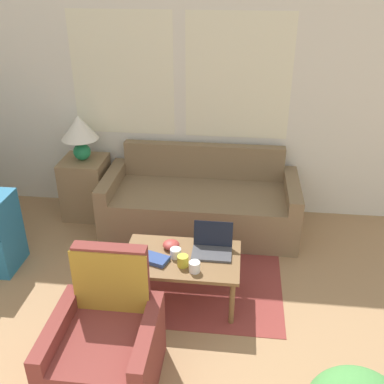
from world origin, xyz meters
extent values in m
cube|color=white|center=(0.00, 4.20, 1.30)|extent=(5.91, 0.05, 2.60)
cube|color=white|center=(-0.69, 4.18, 1.55)|extent=(1.10, 0.01, 1.30)
cube|color=white|center=(0.54, 4.18, 1.55)|extent=(1.10, 0.01, 1.30)
cube|color=brown|center=(0.16, 3.10, 0.00)|extent=(1.75, 1.94, 0.01)
cube|color=#846B4C|center=(0.20, 3.68, 0.23)|extent=(1.77, 0.88, 0.46)
cube|color=#846B4C|center=(0.20, 4.06, 0.42)|extent=(1.77, 0.12, 0.84)
cube|color=#846B4C|center=(-0.75, 3.68, 0.30)|extent=(0.14, 0.88, 0.61)
cube|color=#846B4C|center=(1.16, 3.68, 0.30)|extent=(0.14, 0.88, 0.61)
cube|color=brown|center=(-0.24, 1.58, 0.21)|extent=(0.51, 0.72, 0.43)
cube|color=brown|center=(-0.24, 1.89, 0.47)|extent=(0.51, 0.10, 0.94)
cube|color=brown|center=(-0.54, 1.58, 0.27)|extent=(0.10, 0.72, 0.55)
cube|color=brown|center=(0.07, 1.58, 0.27)|extent=(0.10, 0.72, 0.55)
cube|color=#A87F28|center=(-0.24, 1.83, 0.58)|extent=(0.53, 0.01, 0.68)
cube|color=#937551|center=(-1.11, 3.86, 0.34)|extent=(0.48, 0.48, 0.68)
ellipsoid|color=#1E8451|center=(-1.11, 3.86, 0.77)|extent=(0.19, 0.19, 0.19)
cylinder|color=tan|center=(-1.11, 3.86, 0.90)|extent=(0.02, 0.02, 0.06)
cone|color=white|center=(-1.11, 3.86, 1.05)|extent=(0.40, 0.40, 0.25)
cube|color=brown|center=(0.16, 2.52, 0.42)|extent=(0.97, 0.60, 0.03)
cylinder|color=brown|center=(-0.27, 2.27, 0.20)|extent=(0.04, 0.04, 0.41)
cylinder|color=brown|center=(0.60, 2.27, 0.20)|extent=(0.04, 0.04, 0.41)
cylinder|color=brown|center=(-0.27, 2.76, 0.20)|extent=(0.04, 0.04, 0.41)
cylinder|color=brown|center=(0.60, 2.76, 0.20)|extent=(0.04, 0.04, 0.41)
cube|color=#47474C|center=(0.41, 2.58, 0.45)|extent=(0.33, 0.21, 0.02)
cube|color=black|center=(0.41, 2.71, 0.56)|extent=(0.33, 0.07, 0.21)
cylinder|color=white|center=(0.29, 2.34, 0.48)|extent=(0.09, 0.09, 0.09)
cylinder|color=white|center=(0.11, 2.51, 0.48)|extent=(0.09, 0.09, 0.08)
cylinder|color=gold|center=(0.19, 2.40, 0.49)|extent=(0.09, 0.09, 0.09)
ellipsoid|color=#B23D38|center=(0.06, 2.64, 0.47)|extent=(0.14, 0.14, 0.07)
cube|color=#334C8E|center=(-0.06, 2.44, 0.46)|extent=(0.27, 0.21, 0.04)
camera|label=1|loc=(0.60, -0.52, 2.64)|focal=42.00mm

